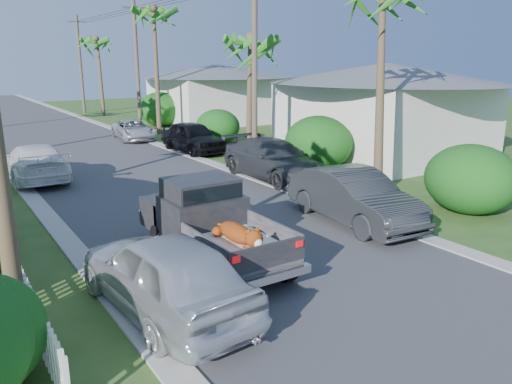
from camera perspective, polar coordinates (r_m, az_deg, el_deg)
ground at (r=10.81m, az=13.06°, el=-12.79°), size 120.00×120.00×0.00m
road at (r=32.65m, az=-20.39°, el=5.22°), size 8.00×100.00×0.02m
curb_right at (r=33.84m, az=-13.28°, el=6.09°), size 0.60×100.00×0.06m
pickup_truck at (r=12.71m, az=-5.68°, el=-3.27°), size 1.98×5.12×2.06m
parked_car_rn at (r=15.73m, az=11.12°, el=-0.60°), size 2.24×5.19×1.66m
parked_car_rm at (r=21.35m, az=1.99°, el=3.70°), size 2.32×5.68×1.65m
parked_car_rf at (r=27.91m, az=-7.22°, el=6.24°), size 2.14×4.93×1.66m
parked_car_rd at (r=33.01m, az=-13.79°, el=6.90°), size 2.58×4.72×1.26m
parked_car_ln at (r=10.22m, az=-10.46°, el=-9.14°), size 2.36×5.03×1.67m
parked_car_lf at (r=22.98m, az=-23.95°, el=3.08°), size 2.17×5.29×1.53m
palm_r_b at (r=25.50m, az=-0.76°, el=17.10°), size 4.40×4.40×7.20m
palm_r_c at (r=35.24m, az=-11.63°, el=19.70°), size 4.40×4.40×9.40m
palm_r_d at (r=48.47m, az=-17.66°, el=16.29°), size 4.40×4.40×8.00m
shrub_r_a at (r=17.90m, az=23.35°, el=1.37°), size 2.80×3.08×2.30m
shrub_r_b at (r=23.27m, az=7.13°, el=5.59°), size 3.00×3.30×2.50m
shrub_r_c at (r=30.49m, az=-4.39°, el=7.45°), size 2.60×2.86×2.10m
shrub_r_d at (r=39.65m, az=-10.87°, el=9.30°), size 3.20×3.52×2.60m
picket_fence at (r=12.83m, az=-26.36°, el=-7.05°), size 0.10×11.00×1.00m
house_right_near at (r=27.44m, az=14.24°, el=8.69°), size 8.00×9.00×4.80m
house_right_far at (r=41.75m, az=-4.47°, el=10.91°), size 9.00×8.00×4.60m
utility_pole_b at (r=23.26m, az=-0.16°, el=13.99°), size 1.60×0.26×9.00m
utility_pole_c at (r=36.75m, az=-13.43°, el=13.91°), size 1.60×0.26×9.00m
utility_pole_d at (r=51.09m, az=-19.43°, el=13.64°), size 1.60×0.26×9.00m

